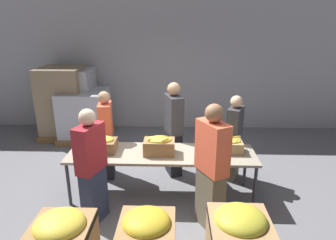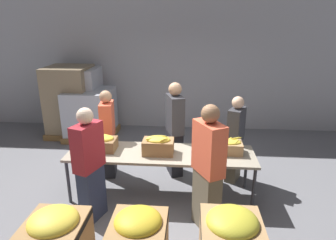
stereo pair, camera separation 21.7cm
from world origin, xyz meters
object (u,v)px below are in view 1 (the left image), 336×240
at_px(pallet_stack_0, 76,103).
at_px(sorting_table, 162,155).
at_px(banana_box_1, 159,145).
at_px(volunteer_1, 211,169).
at_px(banana_box_0, 101,144).
at_px(banana_box_2, 227,145).
at_px(volunteer_2, 107,136).
at_px(volunteer_3, 92,168).
at_px(volunteer_0, 234,139).
at_px(pallet_stack_1, 85,115).
at_px(pallet_stack_2, 65,103).
at_px(volunteer_4, 174,130).

bearing_deg(pallet_stack_0, sorting_table, -50.39).
distance_m(banana_box_1, volunteer_1, 1.01).
bearing_deg(banana_box_0, banana_box_2, 1.30).
distance_m(volunteer_2, volunteer_3, 1.25).
xyz_separation_m(volunteer_0, pallet_stack_1, (-3.16, 1.81, -0.19)).
relative_size(banana_box_1, pallet_stack_1, 0.41).
xyz_separation_m(banana_box_1, pallet_stack_1, (-1.90, 2.44, -0.33)).
distance_m(banana_box_1, pallet_stack_2, 3.54).
xyz_separation_m(banana_box_2, volunteer_2, (-2.02, 0.51, -0.08)).
bearing_deg(banana_box_0, banana_box_1, -4.19).
relative_size(volunteer_2, pallet_stack_0, 0.98).
xyz_separation_m(banana_box_0, pallet_stack_0, (-1.28, 2.65, -0.08)).
distance_m(volunteer_2, pallet_stack_1, 2.05).
relative_size(banana_box_2, volunteer_4, 0.28).
relative_size(pallet_stack_0, pallet_stack_1, 1.40).
xyz_separation_m(volunteer_1, volunteer_2, (-1.69, 1.32, -0.09)).
xyz_separation_m(banana_box_1, pallet_stack_2, (-2.42, 2.58, -0.07)).
relative_size(volunteer_0, volunteer_3, 0.92).
bearing_deg(volunteer_2, banana_box_1, 48.85).
relative_size(banana_box_1, volunteer_1, 0.27).
height_order(banana_box_2, volunteer_3, volunteer_3).
height_order(sorting_table, pallet_stack_2, pallet_stack_2).
height_order(volunteer_1, pallet_stack_1, volunteer_1).
relative_size(sorting_table, volunteer_1, 1.66).
distance_m(banana_box_2, volunteer_0, 0.56).
height_order(sorting_table, banana_box_2, banana_box_2).
xyz_separation_m(sorting_table, volunteer_4, (0.17, 0.74, 0.15)).
relative_size(banana_box_0, pallet_stack_2, 0.27).
bearing_deg(sorting_table, volunteer_3, -144.25).
relative_size(sorting_table, banana_box_2, 6.17).
bearing_deg(volunteer_4, banana_box_0, -76.38).
relative_size(sorting_table, banana_box_0, 6.42).
bearing_deg(volunteer_3, volunteer_0, -39.86).
bearing_deg(volunteer_3, pallet_stack_2, 45.52).
distance_m(banana_box_0, pallet_stack_2, 2.93).
height_order(pallet_stack_1, pallet_stack_2, pallet_stack_2).
height_order(sorting_table, volunteer_0, volunteer_0).
bearing_deg(volunteer_4, sorting_table, -31.93).
bearing_deg(pallet_stack_1, volunteer_3, -71.61).
distance_m(banana_box_0, volunteer_3, 0.69).
relative_size(volunteer_2, volunteer_3, 0.96).
xyz_separation_m(banana_box_1, volunteer_4, (0.21, 0.78, -0.04)).
distance_m(banana_box_1, volunteer_2, 1.15).
bearing_deg(volunteer_1, volunteer_3, 57.91).
bearing_deg(volunteer_0, pallet_stack_1, -95.46).
distance_m(volunteer_0, pallet_stack_0, 4.04).
height_order(volunteer_4, pallet_stack_0, volunteer_4).
distance_m(banana_box_2, pallet_stack_1, 3.77).
relative_size(banana_box_1, volunteer_2, 0.30).
distance_m(volunteer_0, volunteer_2, 2.22).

